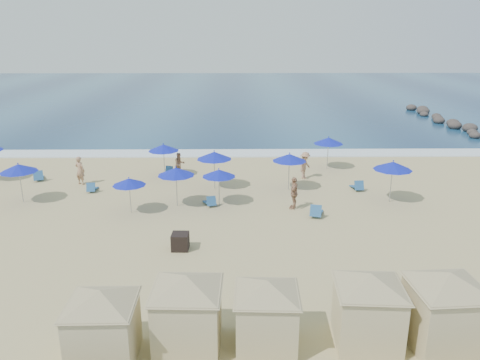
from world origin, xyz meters
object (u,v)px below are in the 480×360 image
beachgoer_0 (80,170)px  umbrella_5 (219,173)px  cabana_0 (102,316)px  beachgoer_2 (294,193)px  rock_jetty (460,127)px  umbrella_6 (214,155)px  umbrella_4 (176,172)px  umbrella_1 (18,168)px  umbrella_7 (289,157)px  cabana_3 (369,299)px  trash_bin (180,241)px  umbrella_2 (129,182)px  cabana_1 (187,302)px  cabana_4 (447,300)px  umbrella_8 (329,141)px  beachgoer_3 (305,165)px  umbrella_3 (163,148)px  cabana_2 (267,305)px  umbrella_9 (393,166)px  beachgoer_1 (180,164)px

beachgoer_0 → umbrella_5: bearing=-178.7°
cabana_0 → beachgoer_2: 14.66m
rock_jetty → umbrella_5: umbrella_5 is taller
umbrella_6 → umbrella_4: bearing=-122.7°
rock_jetty → umbrella_5: 31.97m
umbrella_1 → umbrella_5: (11.52, -0.51, -0.19)m
umbrella_7 → beachgoer_2: bearing=-91.3°
cabana_0 → cabana_3: bearing=5.2°
trash_bin → cabana_0: (-1.44, -7.55, 1.11)m
umbrella_2 → beachgoer_2: (9.05, 0.59, -0.87)m
cabana_1 → umbrella_2: bearing=110.2°
cabana_4 → umbrella_8: (0.21, 20.21, 0.47)m
umbrella_2 → beachgoer_3: 12.25m
cabana_0 → cabana_3: cabana_3 is taller
umbrella_7 → beachgoer_0: (-13.47, 1.24, -1.15)m
umbrella_3 → cabana_4: bearing=-58.2°
cabana_4 → umbrella_1: (-18.96, 13.35, 0.47)m
umbrella_7 → beachgoer_2: 3.52m
beachgoer_3 → umbrella_7: bearing=-174.9°
cabana_2 → umbrella_9: (8.12, 13.13, 0.74)m
umbrella_4 → beachgoer_3: 9.68m
umbrella_7 → beachgoer_1: size_ratio=1.51×
cabana_3 → umbrella_6: (-5.46, 15.57, 0.63)m
beachgoer_2 → umbrella_6: bearing=-109.4°
cabana_3 → umbrella_2: size_ratio=2.07×
umbrella_1 → umbrella_9: bearing=-0.5°
trash_bin → cabana_3: (6.69, -6.81, 1.16)m
cabana_3 → beachgoer_3: size_ratio=2.32×
cabana_0 → umbrella_1: size_ratio=1.73×
cabana_3 → umbrella_8: bearing=82.7°
beachgoer_1 → cabana_4: bearing=-89.0°
rock_jetty → cabana_4: size_ratio=5.92×
rock_jetty → cabana_1: bearing=-125.7°
umbrella_9 → beachgoer_2: 6.00m
umbrella_7 → cabana_0: bearing=-114.6°
cabana_1 → cabana_3: (5.67, 0.11, -0.03)m
cabana_4 → beachgoer_3: cabana_4 is taller
cabana_2 → umbrella_7: (2.43, 15.44, 0.64)m
umbrella_7 → umbrella_9: (5.70, -2.31, 0.10)m
umbrella_6 → beachgoer_3: bearing=19.1°
rock_jetty → umbrella_1: bearing=-149.6°
rock_jetty → cabana_1: 41.90m
cabana_3 → umbrella_1: bearing=141.6°
rock_jetty → beachgoer_3: 24.38m
umbrella_3 → beachgoer_0: bearing=-162.6°
trash_bin → umbrella_8: umbrella_8 is taller
umbrella_8 → beachgoer_1: (-10.58, -1.51, -1.29)m
cabana_4 → umbrella_3: cabana_4 is taller
cabana_0 → cabana_3: (8.13, 0.74, 0.05)m
cabana_2 → umbrella_2: 13.34m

